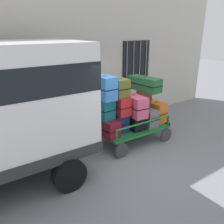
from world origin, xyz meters
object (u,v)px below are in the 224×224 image
luggage_cart (132,129)px  suitcase_center_middle (133,105)px  suitcase_left_middle (105,109)px  backpack (166,123)px  suitcase_center_bottom (132,121)px  suitcase_midleft_top (120,88)px  suitcase_right_bottom (155,112)px  suitcase_left_top (105,88)px  suitcase_midleft_middle (119,105)px  suitcase_left_bottom (107,127)px  suitcase_midleft_bottom (120,123)px  suitcase_midright_middle (144,99)px  suitcase_midright_bottom (144,116)px  suitcase_midright_top (144,84)px

luggage_cart → suitcase_center_middle: bearing=-90.0°
suitcase_left_middle → backpack: size_ratio=1.22×
suitcase_center_bottom → backpack: suitcase_center_bottom is taller
suitcase_midleft_top → suitcase_right_bottom: (1.34, -0.03, -0.93)m
suitcase_right_bottom → suitcase_left_top: bearing=178.3°
suitcase_midleft_middle → suitcase_midleft_top: bearing=-90.0°
suitcase_left_top → suitcase_left_bottom: bearing=-90.0°
suitcase_left_top → backpack: bearing=-0.3°
suitcase_midleft_bottom → suitcase_right_bottom: bearing=0.1°
suitcase_midright_middle → backpack: (1.02, -0.01, -1.00)m
suitcase_midleft_middle → suitcase_left_middle: bearing=-179.0°
suitcase_left_top → suitcase_midright_bottom: suitcase_left_top is taller
suitcase_left_bottom → suitcase_midright_bottom: bearing=1.1°
suitcase_midleft_middle → suitcase_right_bottom: (1.34, -0.06, -0.44)m
suitcase_left_top → suitcase_midright_top: bearing=0.3°
suitcase_left_middle → suitcase_left_top: size_ratio=0.88×
suitcase_center_middle → suitcase_midright_bottom: 0.61m
suitcase_left_top → suitcase_midleft_middle: size_ratio=0.89×
suitcase_center_middle → backpack: (1.46, 0.03, -0.91)m
suitcase_left_top → backpack: suitcase_left_top is taller
suitcase_left_middle → suitcase_center_bottom: suitcase_left_middle is taller
suitcase_midleft_bottom → suitcase_right_bottom: 1.34m
suitcase_left_top → backpack: 2.80m
suitcase_left_top → backpack: (2.36, -0.01, -1.51)m
suitcase_left_bottom → suitcase_midleft_middle: (0.45, 0.07, 0.52)m
suitcase_midleft_middle → suitcase_midright_top: suitcase_midright_top is taller
suitcase_midright_middle → suitcase_center_middle: bearing=-174.7°
suitcase_midleft_middle → backpack: bearing=-0.8°
luggage_cart → suitcase_midleft_bottom: size_ratio=4.06×
suitcase_midleft_bottom → suitcase_midright_top: 1.32m
luggage_cart → suitcase_midright_bottom: size_ratio=2.17×
suitcase_left_bottom → suitcase_left_middle: (0.00, 0.06, 0.49)m
suitcase_left_bottom → suitcase_midright_bottom: size_ratio=0.84×
suitcase_midleft_bottom → suitcase_midright_bottom: bearing=1.5°
luggage_cart → suitcase_center_middle: (0.00, -0.02, 0.76)m
suitcase_midleft_top → suitcase_midleft_middle: bearing=90.0°
suitcase_left_top → suitcase_midleft_bottom: bearing=-7.1°
suitcase_midright_middle → suitcase_left_top: bearing=180.0°
suitcase_left_middle → suitcase_midright_bottom: bearing=-1.5°
suitcase_left_bottom → suitcase_left_middle: 0.50m
suitcase_center_middle → suitcase_midright_bottom: (0.45, 0.01, -0.42)m
suitcase_left_bottom → suitcase_left_top: 1.06m
suitcase_midleft_top → suitcase_center_bottom: (0.45, 0.00, -1.03)m
luggage_cart → suitcase_midright_middle: size_ratio=3.97×
suitcase_midright_middle → backpack: bearing=-0.8°
suitcase_left_middle → backpack: suitcase_left_middle is taller
suitcase_midright_top → suitcase_midleft_middle: bearing=179.7°
suitcase_right_bottom → backpack: bearing=3.8°
suitcase_midleft_middle → suitcase_right_bottom: 1.41m
suitcase_midright_bottom → suitcase_midright_middle: size_ratio=1.83×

